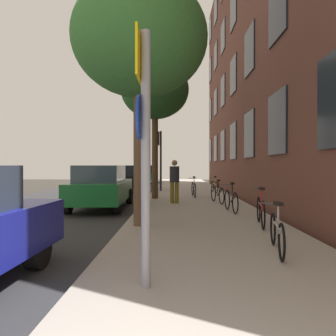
% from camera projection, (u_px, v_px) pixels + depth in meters
% --- Properties ---
extents(ground_plane, '(41.80, 41.80, 0.00)m').
position_uv_depth(ground_plane, '(120.00, 198.00, 15.57)').
color(ground_plane, '#332D28').
extents(road_asphalt, '(7.00, 38.00, 0.01)m').
position_uv_depth(road_asphalt, '(78.00, 198.00, 15.61)').
color(road_asphalt, '#2D2D30').
rests_on(road_asphalt, ground).
extents(sidewalk, '(4.20, 38.00, 0.12)m').
position_uv_depth(sidewalk, '(191.00, 197.00, 15.50)').
color(sidewalk, '#9E9389').
rests_on(sidewalk, ground).
extents(building_facade, '(0.56, 27.00, 14.96)m').
position_uv_depth(building_facade, '(246.00, 41.00, 14.88)').
color(building_facade, brown).
rests_on(building_facade, ground).
extents(sign_post, '(0.15, 0.60, 3.18)m').
position_uv_depth(sign_post, '(144.00, 136.00, 3.91)').
color(sign_post, gray).
rests_on(sign_post, sidewalk).
extents(traffic_light, '(0.43, 0.24, 3.55)m').
position_uv_depth(traffic_light, '(159.00, 150.00, 18.64)').
color(traffic_light, black).
rests_on(traffic_light, sidewalk).
extents(tree_near, '(3.39, 3.39, 6.12)m').
position_uv_depth(tree_near, '(140.00, 40.00, 7.88)').
color(tree_near, brown).
rests_on(tree_near, sidewalk).
extents(tree_far, '(3.10, 3.10, 6.28)m').
position_uv_depth(tree_far, '(155.00, 91.00, 14.36)').
color(tree_far, '#4C3823').
rests_on(tree_far, sidewalk).
extents(bicycle_0, '(0.47, 1.65, 0.90)m').
position_uv_depth(bicycle_0, '(277.00, 232.00, 5.46)').
color(bicycle_0, black).
rests_on(bicycle_0, sidewalk).
extents(bicycle_1, '(0.45, 1.70, 0.97)m').
position_uv_depth(bicycle_1, '(261.00, 211.00, 7.86)').
color(bicycle_1, black).
rests_on(bicycle_1, sidewalk).
extents(bicycle_2, '(0.42, 1.68, 0.96)m').
position_uv_depth(bicycle_2, '(231.00, 200.00, 10.26)').
color(bicycle_2, black).
rests_on(bicycle_2, sidewalk).
extents(bicycle_3, '(0.46, 1.74, 0.95)m').
position_uv_depth(bicycle_3, '(217.00, 194.00, 12.66)').
color(bicycle_3, black).
rests_on(bicycle_3, sidewalk).
extents(bicycle_4, '(0.42, 1.68, 0.99)m').
position_uv_depth(bicycle_4, '(194.00, 189.00, 15.08)').
color(bicycle_4, black).
rests_on(bicycle_4, sidewalk).
extents(bicycle_5, '(0.42, 1.72, 0.92)m').
position_uv_depth(bicycle_5, '(215.00, 186.00, 17.45)').
color(bicycle_5, black).
rests_on(bicycle_5, sidewalk).
extents(pedestrian_0, '(0.54, 0.54, 1.73)m').
position_uv_depth(pedestrian_0, '(174.00, 179.00, 12.57)').
color(pedestrian_0, olive).
rests_on(pedestrian_0, sidewalk).
extents(car_1, '(1.99, 4.48, 1.62)m').
position_uv_depth(car_1, '(102.00, 186.00, 11.83)').
color(car_1, '#19662D').
rests_on(car_1, road_asphalt).
extents(car_2, '(1.97, 4.22, 1.62)m').
position_uv_depth(car_2, '(130.00, 178.00, 20.17)').
color(car_2, black).
rests_on(car_2, road_asphalt).
extents(car_3, '(1.83, 4.11, 1.62)m').
position_uv_depth(car_3, '(147.00, 174.00, 28.50)').
color(car_3, '#19662D').
rests_on(car_3, road_asphalt).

